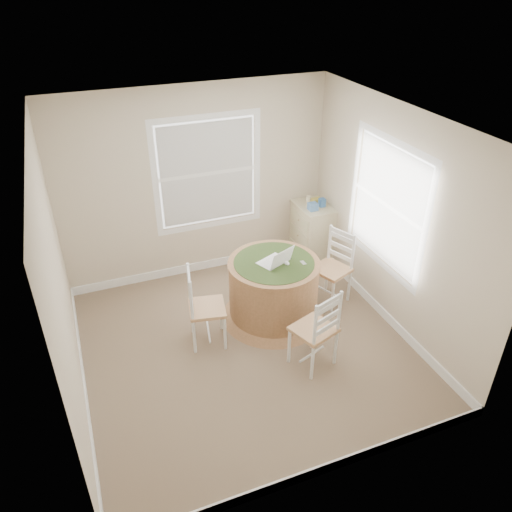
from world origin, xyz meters
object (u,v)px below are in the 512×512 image
chair_left (207,308)px  chair_right (331,269)px  laptop (275,261)px  round_table (273,287)px  chair_near (314,329)px  corner_chest (312,232)px

chair_left → chair_right: same height
chair_left → laptop: (0.89, 0.13, 0.34)m
round_table → chair_near: chair_near is taller
round_table → chair_near: bearing=-87.3°
round_table → chair_right: chair_right is taller
chair_near → round_table: bearing=-105.5°
round_table → laptop: 0.39m
round_table → laptop: bearing=-76.9°
chair_near → corner_chest: size_ratio=1.10×
chair_left → laptop: 0.96m
round_table → laptop: (0.01, -0.02, 0.39)m
chair_left → chair_near: (0.95, -0.78, 0.00)m
laptop → chair_near: bearing=70.0°
round_table → chair_left: size_ratio=1.35×
round_table → chair_left: 0.90m
chair_left → corner_chest: bearing=-46.6°
chair_near → laptop: 0.97m
chair_near → corner_chest: 2.25m
round_table → chair_right: size_ratio=1.35×
chair_near → corner_chest: bearing=-136.3°
chair_near → chair_right: bearing=-147.0°
chair_near → laptop: size_ratio=2.18×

